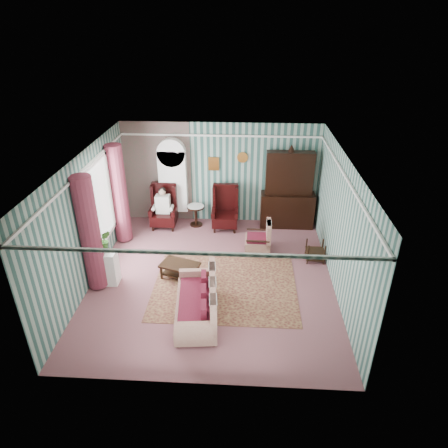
# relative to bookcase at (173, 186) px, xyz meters

# --- Properties ---
(floor) EXTENTS (6.00, 6.00, 0.00)m
(floor) POSITION_rel_bookcase_xyz_m (1.35, -2.84, -1.12)
(floor) COLOR #894F54
(floor) RESTS_ON ground
(room_shell) EXTENTS (5.53, 6.02, 2.91)m
(room_shell) POSITION_rel_bookcase_xyz_m (0.73, -2.66, 0.89)
(room_shell) COLOR #335D54
(room_shell) RESTS_ON ground
(bookcase) EXTENTS (0.80, 0.28, 2.24)m
(bookcase) POSITION_rel_bookcase_xyz_m (0.00, 0.00, 0.00)
(bookcase) COLOR silver
(bookcase) RESTS_ON floor
(dresser_hutch) EXTENTS (1.50, 0.56, 2.36)m
(dresser_hutch) POSITION_rel_bookcase_xyz_m (3.25, -0.12, 0.06)
(dresser_hutch) COLOR black
(dresser_hutch) RESTS_ON floor
(wingback_left) EXTENTS (0.76, 0.80, 1.25)m
(wingback_left) POSITION_rel_bookcase_xyz_m (-0.25, -0.39, -0.50)
(wingback_left) COLOR black
(wingback_left) RESTS_ON floor
(wingback_right) EXTENTS (0.76, 0.80, 1.25)m
(wingback_right) POSITION_rel_bookcase_xyz_m (1.50, -0.39, -0.50)
(wingback_right) COLOR black
(wingback_right) RESTS_ON floor
(seated_woman) EXTENTS (0.44, 0.40, 1.18)m
(seated_woman) POSITION_rel_bookcase_xyz_m (-0.25, -0.39, -0.53)
(seated_woman) COLOR beige
(seated_woman) RESTS_ON floor
(round_side_table) EXTENTS (0.50, 0.50, 0.60)m
(round_side_table) POSITION_rel_bookcase_xyz_m (0.65, -0.24, -0.82)
(round_side_table) COLOR black
(round_side_table) RESTS_ON floor
(nest_table) EXTENTS (0.45, 0.38, 0.54)m
(nest_table) POSITION_rel_bookcase_xyz_m (3.82, -1.94, -0.85)
(nest_table) COLOR black
(nest_table) RESTS_ON floor
(plant_stand) EXTENTS (0.55, 0.35, 0.80)m
(plant_stand) POSITION_rel_bookcase_xyz_m (-1.05, -3.14, -0.72)
(plant_stand) COLOR silver
(plant_stand) RESTS_ON floor
(rug) EXTENTS (3.20, 2.60, 0.01)m
(rug) POSITION_rel_bookcase_xyz_m (1.65, -3.14, -1.11)
(rug) COLOR #53251B
(rug) RESTS_ON floor
(sofa) EXTENTS (1.24, 1.90, 0.99)m
(sofa) POSITION_rel_bookcase_xyz_m (1.13, -4.22, -0.62)
(sofa) COLOR beige
(sofa) RESTS_ON floor
(floral_armchair) EXTENTS (0.86, 0.73, 1.09)m
(floral_armchair) POSITION_rel_bookcase_xyz_m (2.40, -1.61, -0.58)
(floral_armchair) COLOR beige
(floral_armchair) RESTS_ON floor
(coffee_table) EXTENTS (0.98, 0.77, 0.38)m
(coffee_table) POSITION_rel_bookcase_xyz_m (0.59, -2.86, -0.93)
(coffee_table) COLOR black
(coffee_table) RESTS_ON floor
(potted_plant_a) EXTENTS (0.46, 0.42, 0.42)m
(potted_plant_a) POSITION_rel_bookcase_xyz_m (-1.12, -3.23, -0.11)
(potted_plant_a) COLOR #184D1C
(potted_plant_a) RESTS_ON plant_stand
(potted_plant_b) EXTENTS (0.34, 0.31, 0.51)m
(potted_plant_b) POSITION_rel_bookcase_xyz_m (-1.01, -3.04, -0.07)
(potted_plant_b) COLOR #1B5019
(potted_plant_b) RESTS_ON plant_stand
(potted_plant_c) EXTENTS (0.21, 0.21, 0.36)m
(potted_plant_c) POSITION_rel_bookcase_xyz_m (-1.13, -3.11, -0.14)
(potted_plant_c) COLOR #195019
(potted_plant_c) RESTS_ON plant_stand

